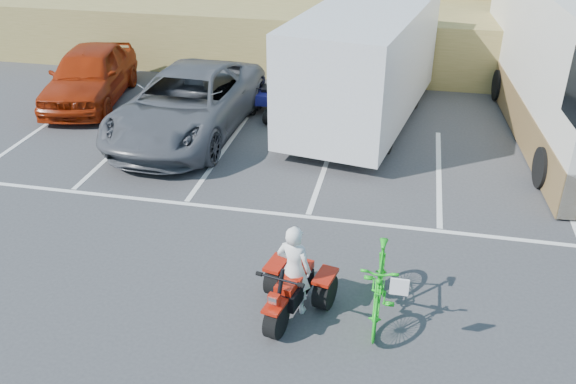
% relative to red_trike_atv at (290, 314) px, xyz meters
% --- Properties ---
extents(ground, '(100.00, 100.00, 0.00)m').
position_rel_red_trike_atv_xyz_m(ground, '(-0.26, 0.69, 0.00)').
color(ground, '#39393B').
rests_on(ground, ground).
extents(parking_stripes, '(28.00, 5.16, 0.01)m').
position_rel_red_trike_atv_xyz_m(parking_stripes, '(0.60, 4.76, 0.00)').
color(parking_stripes, white).
rests_on(parking_stripes, ground).
extents(grass_embankment, '(40.00, 8.50, 3.10)m').
position_rel_red_trike_atv_xyz_m(grass_embankment, '(-0.26, 16.17, 1.42)').
color(grass_embankment, olive).
rests_on(grass_embankment, ground).
extents(red_trike_atv, '(1.46, 1.76, 1.01)m').
position_rel_red_trike_atv_xyz_m(red_trike_atv, '(0.00, 0.00, 0.00)').
color(red_trike_atv, '#A31709').
rests_on(red_trike_atv, ground).
extents(rider, '(0.65, 0.50, 1.60)m').
position_rel_red_trike_atv_xyz_m(rider, '(0.03, 0.15, 0.80)').
color(rider, white).
rests_on(rider, ground).
extents(green_dirt_bike, '(0.58, 2.02, 1.21)m').
position_rel_red_trike_atv_xyz_m(green_dirt_bike, '(1.40, 0.32, 0.61)').
color(green_dirt_bike, '#14BF19').
rests_on(green_dirt_bike, ground).
extents(grey_pickup, '(3.07, 6.25, 1.71)m').
position_rel_red_trike_atv_xyz_m(grey_pickup, '(-4.20, 6.82, 0.85)').
color(grey_pickup, '#4C4E55').
rests_on(grey_pickup, ground).
extents(red_car, '(2.84, 5.19, 1.67)m').
position_rel_red_trike_atv_xyz_m(red_car, '(-7.96, 8.57, 0.84)').
color(red_car, '#972308').
rests_on(red_car, ground).
extents(cargo_trailer, '(3.85, 7.16, 3.17)m').
position_rel_red_trike_atv_xyz_m(cargo_trailer, '(0.27, 8.51, 1.72)').
color(cargo_trailer, silver).
rests_on(cargo_trailer, ground).
extents(rv_motorhome, '(3.47, 10.57, 3.73)m').
position_rel_red_trike_atv_xyz_m(rv_motorhome, '(5.66, 9.24, 1.62)').
color(rv_motorhome, silver).
rests_on(rv_motorhome, ground).
extents(quad_atv_blue, '(0.96, 1.29, 0.84)m').
position_rel_red_trike_atv_xyz_m(quad_atv_blue, '(-2.50, 8.89, 0.00)').
color(quad_atv_blue, navy).
rests_on(quad_atv_blue, ground).
extents(quad_atv_green, '(1.30, 1.51, 0.83)m').
position_rel_red_trike_atv_xyz_m(quad_atv_green, '(-1.72, 8.12, 0.00)').
color(quad_atv_green, '#166017').
rests_on(quad_atv_green, ground).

